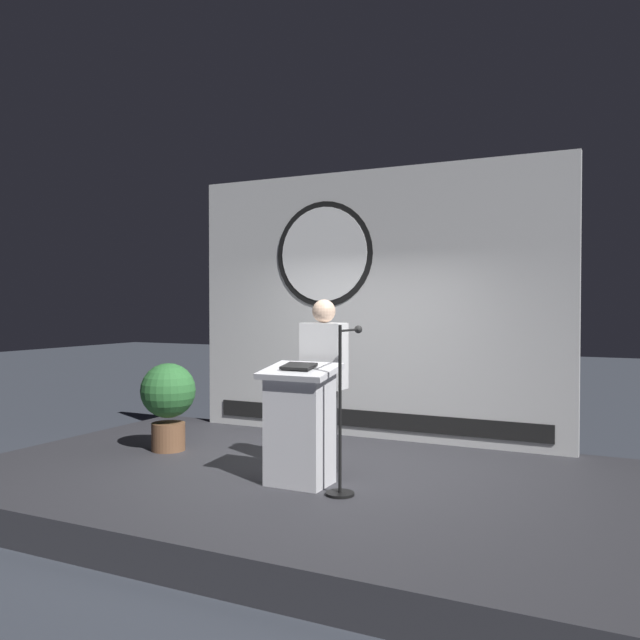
{
  "coord_description": "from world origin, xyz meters",
  "views": [
    {
      "loc": [
        2.92,
        -5.44,
        1.88
      ],
      "look_at": [
        0.21,
        0.05,
        1.73
      ],
      "focal_mm": 37.13,
      "sensor_mm": 36.0,
      "label": 1
    }
  ],
  "objects_px": {
    "podium": "(300,425)",
    "speaker_person": "(324,384)",
    "microphone_stand": "(343,435)",
    "potted_plant": "(168,398)"
  },
  "relations": [
    {
      "from": "microphone_stand",
      "to": "potted_plant",
      "type": "xyz_separation_m",
      "value": [
        -2.36,
        0.65,
        0.08
      ]
    },
    {
      "from": "speaker_person",
      "to": "microphone_stand",
      "type": "bearing_deg",
      "value": -51.68
    },
    {
      "from": "podium",
      "to": "microphone_stand",
      "type": "bearing_deg",
      "value": -11.87
    },
    {
      "from": "podium",
      "to": "potted_plant",
      "type": "bearing_deg",
      "value": 163.77
    },
    {
      "from": "podium",
      "to": "speaker_person",
      "type": "relative_size",
      "value": 0.66
    },
    {
      "from": "speaker_person",
      "to": "microphone_stand",
      "type": "height_order",
      "value": "speaker_person"
    },
    {
      "from": "speaker_person",
      "to": "potted_plant",
      "type": "relative_size",
      "value": 1.72
    },
    {
      "from": "microphone_stand",
      "to": "potted_plant",
      "type": "relative_size",
      "value": 1.49
    },
    {
      "from": "podium",
      "to": "speaker_person",
      "type": "bearing_deg",
      "value": 89.87
    },
    {
      "from": "potted_plant",
      "to": "microphone_stand",
      "type": "bearing_deg",
      "value": -15.4
    }
  ]
}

